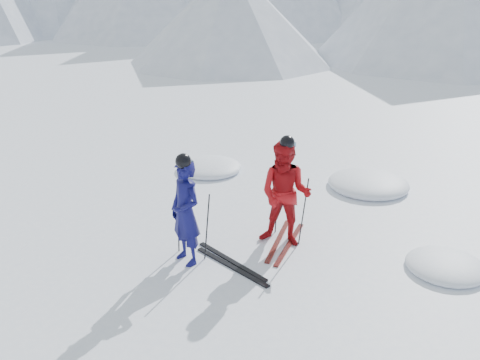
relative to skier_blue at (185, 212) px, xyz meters
The scene contains 12 objects.
ground 2.15m from the skier_blue, 26.45° to the left, with size 160.00×160.00×0.00m, color white.
skier_blue is the anchor object (origin of this frame).
skier_red 1.84m from the skier_blue, 54.67° to the left, with size 0.95×0.74×1.96m, color #A80D12.
pole_blue_left 0.46m from the skier_blue, 153.43° to the left, with size 0.02×0.02×1.23m, color black.
pole_blue_right 0.47m from the skier_blue, 45.00° to the left, with size 0.02×0.02×1.23m, color black.
pole_red_left 1.92m from the skier_blue, 66.46° to the left, with size 0.02×0.02×1.30m, color black.
pole_red_right 2.15m from the skier_blue, 50.42° to the left, with size 0.02×0.02×1.30m, color black.
ski_worn_left 1.99m from the skier_blue, 57.84° to the left, with size 0.09×1.70×0.03m, color black.
ski_worn_right 2.11m from the skier_blue, 51.72° to the left, with size 0.09×1.70×0.03m, color black.
ski_loose_a 1.19m from the skier_blue, 31.43° to the left, with size 0.09×1.70×0.03m, color black.
ski_loose_b 1.21m from the skier_blue, 18.32° to the left, with size 0.09×1.70×0.03m, color black.
snow_lumps 4.25m from the skier_blue, 82.61° to the left, with size 7.66×4.36×0.41m.
Camera 1 is at (3.30, -6.70, 4.52)m, focal length 38.00 mm.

